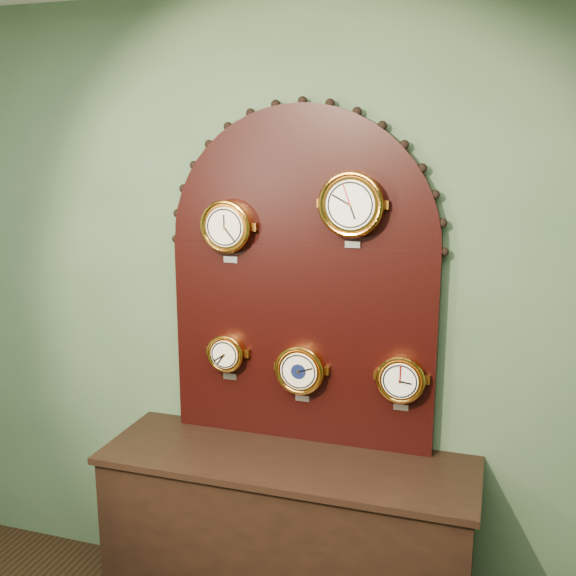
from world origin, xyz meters
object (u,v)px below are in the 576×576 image
(display_board, at_px, (302,268))
(roman_clock, at_px, (227,226))
(arabic_clock, at_px, (352,204))
(barometer, at_px, (300,369))
(hygrometer, at_px, (227,353))
(tide_clock, at_px, (401,379))
(shop_counter, at_px, (287,546))

(display_board, distance_m, roman_clock, 0.38)
(display_board, relative_size, roman_clock, 5.39)
(arabic_clock, height_order, barometer, arabic_clock)
(hygrometer, bearing_deg, roman_clock, -6.13)
(barometer, bearing_deg, display_board, 103.23)
(hygrometer, bearing_deg, arabic_clock, -0.25)
(hygrometer, height_order, barometer, hygrometer)
(tide_clock, bearing_deg, display_board, 171.83)
(display_board, relative_size, hygrometer, 6.71)
(shop_counter, bearing_deg, hygrometer, 155.31)
(hygrometer, bearing_deg, tide_clock, -0.06)
(display_board, height_order, roman_clock, display_board)
(display_board, bearing_deg, arabic_clock, -16.25)
(roman_clock, bearing_deg, tide_clock, 0.05)
(shop_counter, height_order, barometer, barometer)
(shop_counter, relative_size, display_board, 1.05)
(arabic_clock, bearing_deg, tide_clock, 0.40)
(display_board, bearing_deg, hygrometer, -169.04)
(arabic_clock, distance_m, tide_clock, 0.77)
(shop_counter, bearing_deg, arabic_clock, 33.26)
(barometer, bearing_deg, hygrometer, 179.76)
(shop_counter, xyz_separation_m, roman_clock, (-0.32, 0.15, 1.41))
(roman_clock, relative_size, arabic_clock, 0.88)
(shop_counter, height_order, arabic_clock, arabic_clock)
(shop_counter, xyz_separation_m, display_board, (0.00, 0.22, 1.23))
(arabic_clock, bearing_deg, roman_clock, 179.90)
(hygrometer, relative_size, barometer, 0.83)
(display_board, xyz_separation_m, barometer, (0.02, -0.07, -0.44))
(shop_counter, xyz_separation_m, hygrometer, (-0.34, 0.15, 0.83))
(barometer, bearing_deg, arabic_clock, -0.27)
(arabic_clock, bearing_deg, barometer, 179.73)
(shop_counter, relative_size, roman_clock, 5.63)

